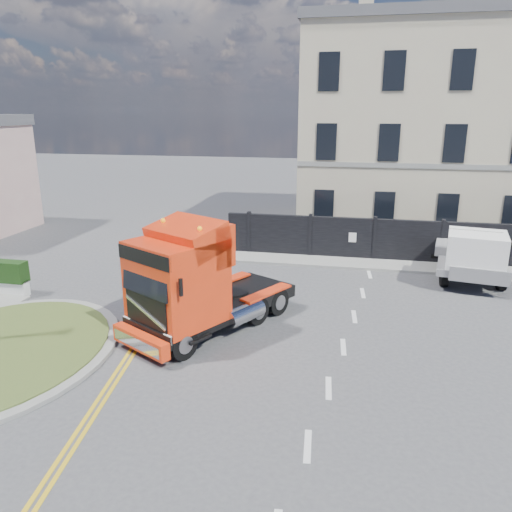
# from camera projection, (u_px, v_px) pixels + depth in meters

# --- Properties ---
(ground) EXTENTS (120.00, 120.00, 0.00)m
(ground) POSITION_uv_depth(u_px,v_px,m) (250.00, 333.00, 15.89)
(ground) COLOR #424244
(ground) RESTS_ON ground
(hoarding_fence) EXTENTS (18.80, 0.25, 2.00)m
(hoarding_fence) POSITION_uv_depth(u_px,v_px,m) (431.00, 243.00, 22.81)
(hoarding_fence) COLOR black
(hoarding_fence) RESTS_ON ground
(georgian_building) EXTENTS (12.30, 10.30, 12.80)m
(georgian_building) POSITION_uv_depth(u_px,v_px,m) (412.00, 129.00, 28.62)
(georgian_building) COLOR #BEB697
(georgian_building) RESTS_ON ground
(pavement_far) EXTENTS (20.00, 1.60, 0.12)m
(pavement_far) POSITION_uv_depth(u_px,v_px,m) (419.00, 267.00, 22.33)
(pavement_far) COLOR gray
(pavement_far) RESTS_ON ground
(truck) EXTENTS (4.90, 6.34, 3.61)m
(truck) POSITION_uv_depth(u_px,v_px,m) (192.00, 286.00, 15.34)
(truck) COLOR black
(truck) RESTS_ON ground
(flatbed_pickup) EXTENTS (3.04, 5.71, 2.25)m
(flatbed_pickup) POSITION_uv_depth(u_px,v_px,m) (472.00, 254.00, 20.18)
(flatbed_pickup) COLOR slate
(flatbed_pickup) RESTS_ON ground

